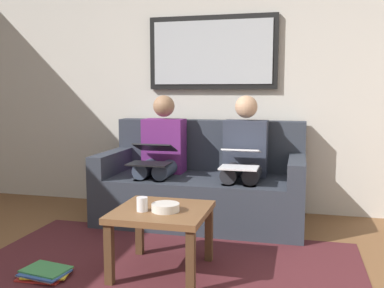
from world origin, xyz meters
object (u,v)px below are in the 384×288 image
framed_mirror (212,53)px  cup (142,204)px  laptop_white (240,158)px  magazine_stack (45,273)px  bowl (166,207)px  coffee_table (162,219)px  laptop_black (153,155)px  person_right (161,154)px  couch (203,186)px  person_left (244,157)px

framed_mirror → cup: size_ratio=14.04×
laptop_white → magazine_stack: (1.08, 1.17, -0.60)m
bowl → laptop_white: laptop_white is taller
framed_mirror → coffee_table: bearing=90.1°
bowl → magazine_stack: bowl is taller
bowl → laptop_black: bearing=-66.3°
magazine_stack → framed_mirror: bearing=-110.4°
bowl → magazine_stack: bearing=16.4°
framed_mirror → person_right: (0.38, 0.46, -0.94)m
framed_mirror → laptop_white: 1.22m
bowl → couch: bearing=-88.2°
couch → laptop_white: bearing=140.9°
coffee_table → person_left: 1.24m
coffee_table → person_right: person_right is taller
couch → person_right: size_ratio=1.59×
magazine_stack → bowl: bearing=-163.6°
person_left → laptop_white: (0.00, 0.24, 0.02)m
person_right → laptop_black: 0.23m
cup → bowl: bearing=-166.6°
couch → coffee_table: size_ratio=3.06×
cup → bowl: size_ratio=0.51×
couch → laptop_black: bearing=37.9°
person_left → magazine_stack: size_ratio=3.35×
laptop_black → magazine_stack: size_ratio=1.16×
couch → framed_mirror: 1.30m
framed_mirror → person_left: 1.11m
laptop_black → bowl: bearing=113.7°
couch → person_left: size_ratio=1.59×
person_right → bowl: bearing=109.5°
laptop_white → person_right: bearing=-17.6°
framed_mirror → laptop_white: (-0.38, 0.70, -0.92)m
coffee_table → laptop_black: size_ratio=1.50×
cup → laptop_white: bearing=-116.2°
cup → laptop_white: (-0.49, -0.99, 0.16)m
person_right → magazine_stack: (0.31, 1.41, -0.58)m
bowl → laptop_black: 1.07m
framed_mirror → laptop_white: size_ratio=3.43×
couch → bowl: couch is taller
coffee_table → laptop_white: laptop_white is taller
bowl → person_right: bearing=-70.5°
person_left → bowl: bearing=74.1°
person_right → magazine_stack: 1.56m
couch → cup: size_ratio=20.11×
couch → laptop_black: size_ratio=4.59×
coffee_table → laptop_black: (0.38, -0.92, 0.27)m
framed_mirror → laptop_black: bearing=60.9°
couch → person_right: (0.38, 0.07, 0.30)m
bowl → person_left: person_left is taller
laptop_white → person_right: (0.77, -0.24, -0.02)m
couch → bowl: (-0.04, 1.26, 0.14)m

